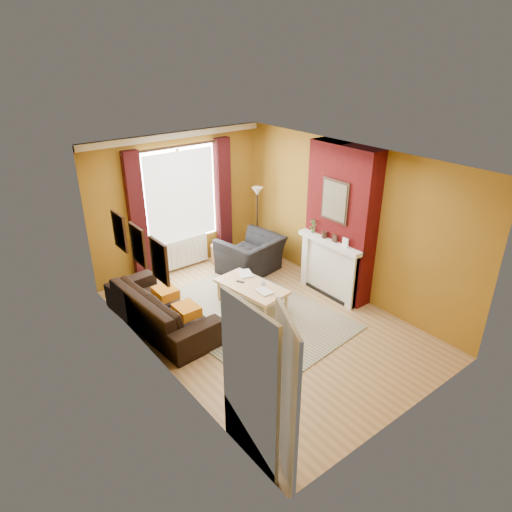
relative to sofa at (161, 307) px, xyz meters
name	(u,v)px	position (x,y,z in m)	size (l,w,h in m)	color
ground	(265,322)	(1.42, -0.99, -0.34)	(5.50, 5.50, 0.00)	olive
room_walls	(284,233)	(2.06, -0.71, 1.05)	(3.82, 5.54, 2.83)	olive
striped_rug	(250,315)	(1.33, -0.68, -0.33)	(2.69, 3.50, 0.02)	#315E88
sofa	(161,307)	(0.00, 0.00, 0.00)	(2.33, 0.91, 0.68)	black
armchair	(251,255)	(2.35, 0.64, 0.04)	(1.17, 1.03, 0.76)	black
coffee_table	(252,287)	(1.54, -0.45, 0.05)	(0.82, 1.39, 0.44)	tan
wicker_stool	(219,254)	(2.08, 1.41, -0.13)	(0.37, 0.37, 0.42)	#A57547
floor_lamp	(257,203)	(2.95, 1.18, 0.90)	(0.30, 0.30, 1.58)	black
book_a	(259,293)	(1.46, -0.78, 0.11)	(0.22, 0.29, 0.03)	#999999
book_b	(239,275)	(1.59, -0.02, 0.11)	(0.24, 0.33, 0.02)	#999999
mug	(263,284)	(1.68, -0.61, 0.14)	(0.10, 0.10, 0.10)	#999999
tv_remote	(240,282)	(1.45, -0.24, 0.11)	(0.11, 0.15, 0.02)	#252528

